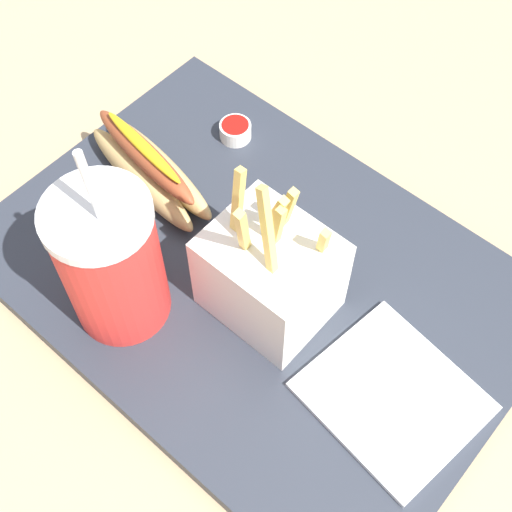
{
  "coord_description": "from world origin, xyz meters",
  "views": [
    {
      "loc": [
        0.23,
        -0.26,
        0.59
      ],
      "look_at": [
        0.0,
        0.0,
        0.05
      ],
      "focal_mm": 49.66,
      "sensor_mm": 36.0,
      "label": 1
    }
  ],
  "objects_px": {
    "ketchup_cup_1": "(235,130)",
    "soda_cup": "(111,262)",
    "fries_basket": "(270,274)",
    "hot_dog_1": "(148,169)",
    "napkin_stack": "(393,397)"
  },
  "relations": [
    {
      "from": "napkin_stack",
      "to": "ketchup_cup_1",
      "type": "bearing_deg",
      "value": 156.16
    },
    {
      "from": "hot_dog_1",
      "to": "napkin_stack",
      "type": "height_order",
      "value": "hot_dog_1"
    },
    {
      "from": "ketchup_cup_1",
      "to": "napkin_stack",
      "type": "distance_m",
      "value": 0.32
    },
    {
      "from": "soda_cup",
      "to": "ketchup_cup_1",
      "type": "height_order",
      "value": "soda_cup"
    },
    {
      "from": "hot_dog_1",
      "to": "soda_cup",
      "type": "bearing_deg",
      "value": -54.08
    },
    {
      "from": "soda_cup",
      "to": "napkin_stack",
      "type": "distance_m",
      "value": 0.26
    },
    {
      "from": "soda_cup",
      "to": "ketchup_cup_1",
      "type": "distance_m",
      "value": 0.24
    },
    {
      "from": "fries_basket",
      "to": "ketchup_cup_1",
      "type": "height_order",
      "value": "fries_basket"
    },
    {
      "from": "ketchup_cup_1",
      "to": "napkin_stack",
      "type": "xyz_separation_m",
      "value": [
        0.3,
        -0.13,
        -0.01
      ]
    },
    {
      "from": "napkin_stack",
      "to": "soda_cup",
      "type": "bearing_deg",
      "value": -159.68
    },
    {
      "from": "ketchup_cup_1",
      "to": "soda_cup",
      "type": "bearing_deg",
      "value": -74.48
    },
    {
      "from": "soda_cup",
      "to": "hot_dog_1",
      "type": "distance_m",
      "value": 0.15
    },
    {
      "from": "fries_basket",
      "to": "ketchup_cup_1",
      "type": "xyz_separation_m",
      "value": [
        -0.16,
        0.13,
        -0.04
      ]
    },
    {
      "from": "fries_basket",
      "to": "hot_dog_1",
      "type": "height_order",
      "value": "fries_basket"
    },
    {
      "from": "soda_cup",
      "to": "napkin_stack",
      "type": "height_order",
      "value": "soda_cup"
    }
  ]
}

